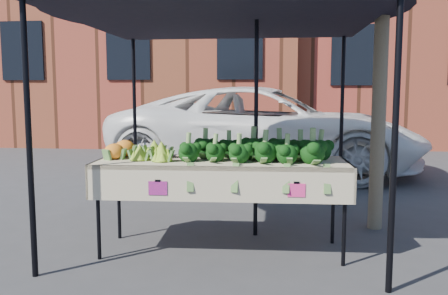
% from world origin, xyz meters
% --- Properties ---
extents(ground, '(90.00, 90.00, 0.00)m').
position_xyz_m(ground, '(0.00, 0.00, 0.00)').
color(ground, '#323234').
extents(table, '(2.43, 0.89, 0.90)m').
position_xyz_m(table, '(-0.05, 0.01, 0.45)').
color(table, beige).
rests_on(table, ground).
extents(canopy, '(3.16, 3.16, 2.74)m').
position_xyz_m(canopy, '(-0.09, 0.64, 1.37)').
color(canopy, black).
rests_on(canopy, ground).
extents(broccoli_heap, '(1.49, 0.59, 0.28)m').
position_xyz_m(broccoli_heap, '(0.28, 0.03, 1.04)').
color(broccoli_heap, black).
rests_on(broccoli_heap, table).
extents(romanesco_cluster, '(0.44, 0.58, 0.21)m').
position_xyz_m(romanesco_cluster, '(-0.71, 0.04, 1.01)').
color(romanesco_cluster, '#92BF30').
rests_on(romanesco_cluster, table).
extents(cauliflower_pair, '(0.24, 0.44, 0.19)m').
position_xyz_m(cauliflower_pair, '(-1.08, 0.07, 1.00)').
color(cauliflower_pair, orange).
rests_on(cauliflower_pair, table).
extents(vehicle, '(2.03, 2.97, 6.01)m').
position_xyz_m(vehicle, '(0.27, 4.77, 3.00)').
color(vehicle, white).
rests_on(vehicle, ground).
extents(street_tree, '(2.32, 2.32, 4.58)m').
position_xyz_m(street_tree, '(1.61, 0.98, 2.29)').
color(street_tree, '#1E4C14').
rests_on(street_tree, ground).
extents(building_left, '(12.00, 8.00, 9.00)m').
position_xyz_m(building_left, '(-5.00, 12.00, 4.50)').
color(building_left, brown).
rests_on(building_left, ground).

